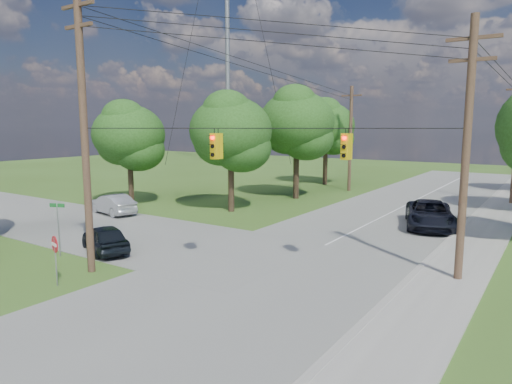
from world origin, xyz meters
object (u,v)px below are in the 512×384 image
Objects in this scene: car_cross_dark at (105,238)px; do_not_enter_sign at (55,249)px; pole_sw at (84,128)px; pole_ne at (466,147)px; pole_north_w at (350,138)px; car_main_north at (430,214)px; car_cross_silver at (112,204)px.

car_cross_dark is 1.99× the size of do_not_enter_sign.
do_not_enter_sign is (2.44, -4.22, 0.78)m from car_cross_dark.
do_not_enter_sign is (0.43, -1.92, -4.72)m from pole_sw.
pole_north_w is at bearing 122.29° from pole_ne.
pole_north_w is 1.68× the size of car_main_north.
pole_sw reaches higher than do_not_enter_sign.
pole_north_w is at bearing 112.96° from car_main_north.
car_main_north is at bearing 122.25° from car_cross_silver.
pole_sw is 2.96× the size of car_cross_dark.
pole_ne is 17.06m from car_cross_dark.
pole_ne is 2.42× the size of car_cross_silver.
car_main_north is (19.84, 8.24, 0.11)m from car_cross_silver.
pole_sw is 20.61m from car_main_north.
do_not_enter_sign is at bearing 52.91° from car_cross_silver.
pole_ne is at bearing 96.48° from car_cross_silver.
pole_sw reaches higher than car_cross_dark.
pole_ne is 26.03m from pole_north_w.
pole_north_w is 2.30× the size of car_cross_silver.
pole_north_w is at bearing 90.77° from pole_sw.
car_cross_silver is 21.48m from car_main_north.
pole_sw is 29.62m from pole_north_w.
pole_north_w is 4.91× the size of do_not_enter_sign.
pole_ne is 23.75m from car_cross_silver.
pole_ne is 16.65m from do_not_enter_sign.
pole_sw is 15.51m from pole_ne.
pole_north_w is 2.46× the size of car_cross_dark.
pole_north_w reaches higher than do_not_enter_sign.
car_main_north reaches higher than car_cross_dark.
pole_sw is at bearing -150.62° from pole_ne.
do_not_enter_sign reaches higher than car_main_north.
pole_ne is at bearing 50.78° from do_not_enter_sign.
pole_ne is at bearing 29.38° from pole_sw.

